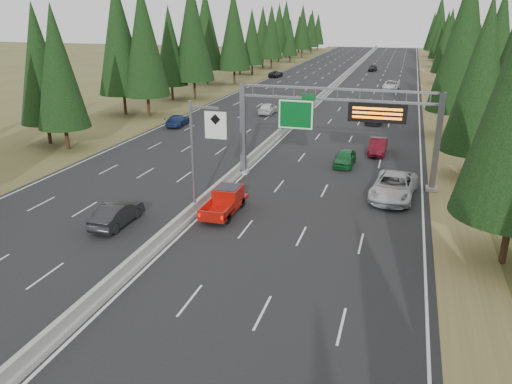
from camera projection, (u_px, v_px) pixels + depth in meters
road at (323, 96)px, 84.88m from camera, size 32.00×260.00×0.08m
shoulder_right at (434, 101)px, 80.06m from camera, size 3.60×260.00×0.06m
shoulder_left at (225, 92)px, 89.71m from camera, size 3.60×260.00×0.06m
median_barrier at (324, 94)px, 84.75m from camera, size 0.70×260.00×0.85m
sign_gantry at (344, 121)px, 40.06m from camera, size 16.75×0.98×7.80m
hov_sign_pole at (200, 151)px, 33.57m from camera, size 2.80×0.50×8.00m
tree_row_right at (481, 50)px, 61.95m from camera, size 12.26×241.31×18.59m
tree_row_left at (149, 43)px, 70.39m from camera, size 11.84×239.43×18.75m
silver_minivan at (394, 186)px, 38.06m from camera, size 3.70×6.90×1.84m
red_pickup at (226, 199)px, 35.45m from camera, size 1.88×5.28×1.72m
car_ahead_green at (345, 158)px, 46.26m from camera, size 1.85×4.28×1.44m
car_ahead_dkred at (378, 146)px, 50.03m from camera, size 1.73×4.68×1.53m
car_ahead_dkgrey at (375, 117)px, 64.01m from camera, size 2.46×5.31×1.50m
car_ahead_white at (391, 85)px, 91.36m from camera, size 2.96×5.98×1.63m
car_ahead_far at (373, 68)px, 120.31m from camera, size 2.02×4.52×1.51m
car_onc_near at (117, 214)px, 33.27m from camera, size 1.63×4.67×1.54m
car_onc_blue at (177, 120)px, 62.42m from camera, size 2.40×4.95×1.39m
car_onc_white at (268, 108)px, 69.68m from camera, size 1.88×4.61×1.56m
car_onc_far at (276, 74)px, 109.57m from camera, size 2.36×5.03×1.39m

